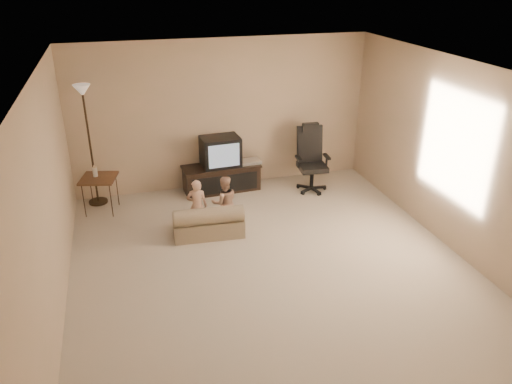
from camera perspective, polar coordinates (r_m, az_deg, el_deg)
floor at (r=6.52m, az=1.70°, el=-8.41°), size 5.50×5.50×0.00m
room_shell at (r=5.83m, az=1.88°, el=4.18°), size 5.50×5.50×5.50m
tv_stand at (r=8.46m, az=-3.96°, el=2.69°), size 1.35×0.56×0.95m
office_chair at (r=8.53m, az=6.31°, el=2.88°), size 0.57×0.60×1.14m
side_table at (r=8.02m, az=-17.58°, el=1.49°), size 0.63×0.63×0.77m
floor_lamp at (r=8.05m, az=-18.83°, el=7.91°), size 0.30×0.30×1.93m
child_sofa at (r=7.15m, az=-5.46°, el=-3.49°), size 1.03×0.63×0.48m
toddler_left at (r=7.16m, az=-6.74°, el=-1.60°), size 0.34×0.28×0.81m
toddler_right at (r=7.24m, az=-3.63°, el=-1.18°), size 0.40×0.22×0.81m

